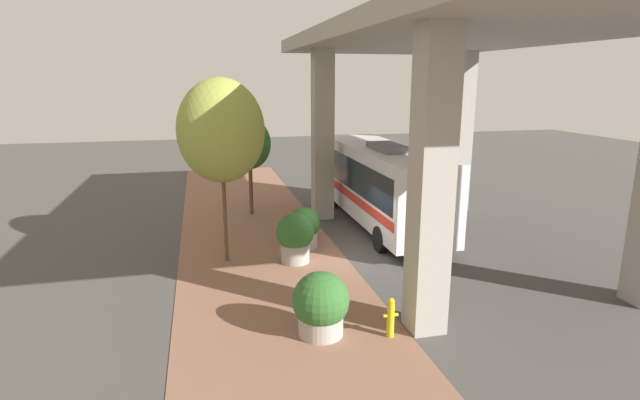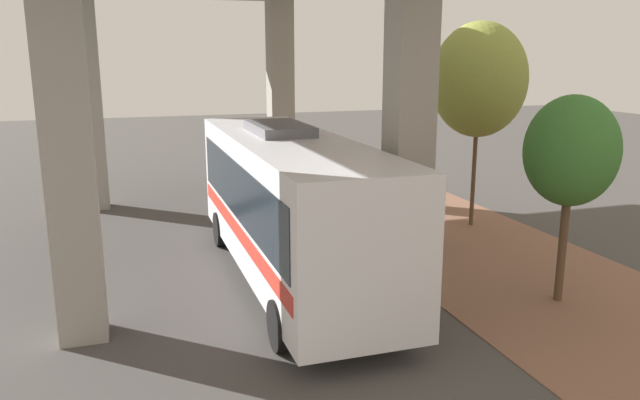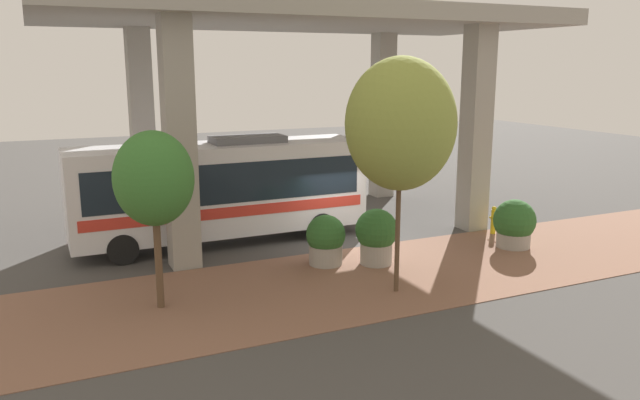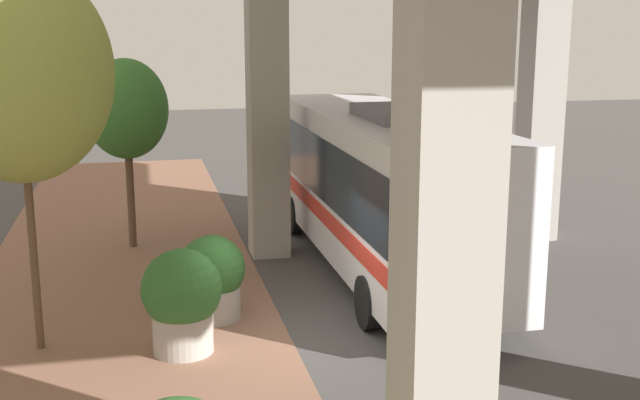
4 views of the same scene
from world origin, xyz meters
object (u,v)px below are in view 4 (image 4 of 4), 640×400
Objects in this scene: bus at (380,182)px; street_tree_far at (126,110)px; street_tree_near at (19,72)px; planter_back at (182,299)px; planter_front at (212,278)px.

street_tree_far is at bearing 149.25° from bus.
bus is 8.08m from street_tree_near.
street_tree_near reaches higher than street_tree_far.
bus is 6.49m from street_tree_far.
street_tree_far is (-0.85, 6.99, 2.49)m from planter_back.
street_tree_far is (1.55, 6.28, -1.27)m from street_tree_near.
bus is at bearing 39.17° from planter_back.
bus is 6.03m from planter_back.
planter_front is at bearing -74.91° from street_tree_far.
bus is 2.22× the size of street_tree_far.
planter_front is 5.00m from street_tree_near.
street_tree_near is (-2.39, 0.71, 3.76)m from planter_back.
planter_back is at bearing -83.09° from street_tree_far.
planter_back is 7.46m from street_tree_far.
planter_back is at bearing -140.83° from bus.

